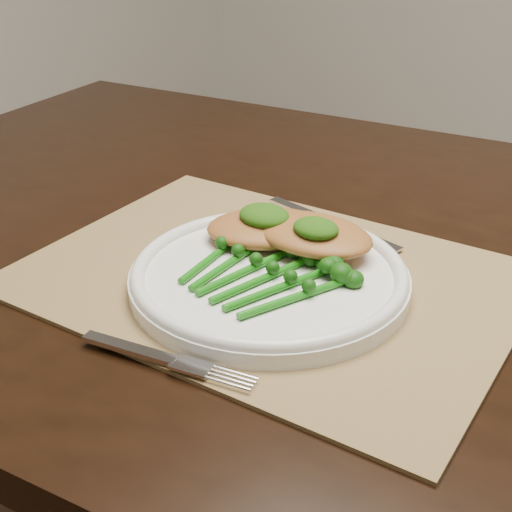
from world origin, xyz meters
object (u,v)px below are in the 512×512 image
Objects in this scene: chicken_fillet_left at (269,228)px; placemat at (269,278)px; dinner_plate at (269,276)px; dining_table at (378,498)px; broccolini_bundle at (251,276)px.

placemat is at bearing -93.19° from chicken_fillet_left.
chicken_fillet_left reaches higher than dinner_plate.
placemat is at bearing 125.96° from dinner_plate.
chicken_fillet_left is (-0.04, 0.06, 0.02)m from dinner_plate.
chicken_fillet_left is at bearing -150.94° from dining_table.
placemat is at bearing -131.70° from dining_table.
dining_table is 0.43m from chicken_fillet_left.
dining_table is 12.58× the size of chicken_fillet_left.
dinner_plate is at bearing 85.53° from broccolini_bundle.
dinner_plate is 2.08× the size of chicken_fillet_left.
dinner_plate is at bearing -125.15° from dining_table.
broccolini_bundle reaches higher than dining_table.
dining_table is at bearing 52.52° from placemat.
placemat is (-0.09, -0.13, 0.38)m from dining_table.
dining_table is 0.43m from dinner_plate.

